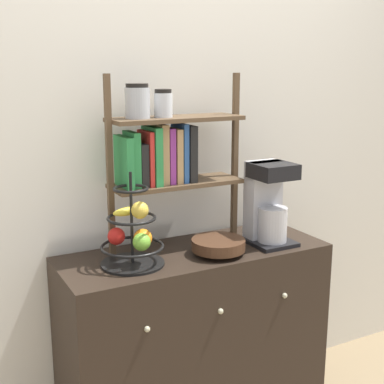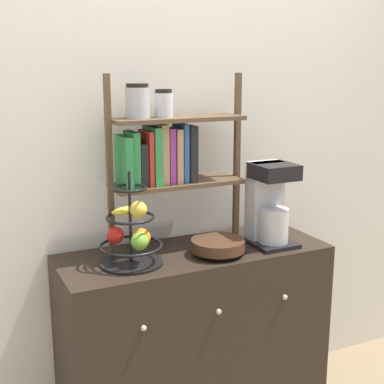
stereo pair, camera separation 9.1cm
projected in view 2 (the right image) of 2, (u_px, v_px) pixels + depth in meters
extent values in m
cube|color=silver|center=(170.00, 147.00, 2.49)|extent=(7.00, 0.05, 2.60)
cube|color=black|center=(194.00, 341.00, 2.45)|extent=(1.20, 0.44, 0.87)
sphere|color=#B2AD8C|center=(144.00, 328.00, 2.06)|extent=(0.02, 0.02, 0.02)
sphere|color=#B2AD8C|center=(219.00, 312.00, 2.20)|extent=(0.02, 0.02, 0.02)
sphere|color=#B2AD8C|center=(285.00, 297.00, 2.33)|extent=(0.02, 0.02, 0.02)
cube|color=black|center=(271.00, 243.00, 2.43)|extent=(0.19, 0.22, 0.02)
cube|color=#B7B7BC|center=(265.00, 200.00, 2.44)|extent=(0.16, 0.09, 0.36)
cylinder|color=#B7B7BC|center=(274.00, 225.00, 2.40)|extent=(0.13, 0.13, 0.16)
cube|color=black|center=(274.00, 172.00, 2.35)|extent=(0.18, 0.17, 0.07)
cylinder|color=black|center=(131.00, 263.00, 2.20)|extent=(0.26, 0.26, 0.01)
cylinder|color=black|center=(130.00, 217.00, 2.15)|extent=(0.01, 0.01, 0.38)
torus|color=black|center=(131.00, 246.00, 2.18)|extent=(0.26, 0.26, 0.01)
torus|color=black|center=(130.00, 217.00, 2.15)|extent=(0.20, 0.20, 0.01)
torus|color=black|center=(129.00, 188.00, 2.12)|extent=(0.14, 0.14, 0.01)
sphere|color=red|center=(115.00, 235.00, 2.20)|extent=(0.07, 0.07, 0.07)
sphere|color=#6BAD33|center=(140.00, 241.00, 2.12)|extent=(0.07, 0.07, 0.07)
sphere|color=orange|center=(141.00, 237.00, 2.16)|extent=(0.08, 0.08, 0.08)
ellipsoid|color=yellow|center=(128.00, 210.00, 2.17)|extent=(0.15, 0.06, 0.04)
sphere|color=gold|center=(138.00, 210.00, 2.13)|extent=(0.07, 0.07, 0.07)
cylinder|color=#422819|center=(218.00, 252.00, 2.30)|extent=(0.13, 0.13, 0.02)
cylinder|color=#422819|center=(218.00, 245.00, 2.30)|extent=(0.23, 0.23, 0.05)
cube|color=brown|center=(110.00, 168.00, 2.20)|extent=(0.02, 0.02, 0.76)
cube|color=brown|center=(237.00, 158.00, 2.46)|extent=(0.02, 0.02, 0.76)
cube|color=brown|center=(177.00, 183.00, 2.35)|extent=(0.58, 0.20, 0.02)
cube|color=brown|center=(176.00, 119.00, 2.29)|extent=(0.58, 0.20, 0.02)
cube|color=#2D8C47|center=(124.00, 161.00, 2.22)|extent=(0.03, 0.16, 0.21)
cube|color=#2D8C47|center=(132.00, 159.00, 2.24)|extent=(0.03, 0.14, 0.23)
cube|color=black|center=(140.00, 164.00, 2.26)|extent=(0.03, 0.13, 0.18)
cube|color=red|center=(146.00, 158.00, 2.26)|extent=(0.02, 0.14, 0.23)
cube|color=#2D8C47|center=(152.00, 155.00, 2.27)|extent=(0.03, 0.16, 0.25)
cube|color=tan|center=(161.00, 154.00, 2.29)|extent=(0.03, 0.12, 0.25)
cube|color=#8C338C|center=(168.00, 155.00, 2.30)|extent=(0.03, 0.13, 0.24)
cube|color=tan|center=(174.00, 155.00, 2.32)|extent=(0.03, 0.13, 0.23)
cube|color=#2D599E|center=(181.00, 152.00, 2.33)|extent=(0.02, 0.13, 0.25)
cube|color=black|center=(187.00, 153.00, 2.34)|extent=(0.03, 0.15, 0.25)
cylinder|color=#ADB2B7|center=(138.00, 103.00, 2.20)|extent=(0.10, 0.10, 0.13)
cylinder|color=black|center=(137.00, 85.00, 2.18)|extent=(0.09, 0.09, 0.02)
cylinder|color=silver|center=(164.00, 105.00, 2.25)|extent=(0.08, 0.08, 0.10)
cylinder|color=black|center=(164.00, 91.00, 2.23)|extent=(0.07, 0.07, 0.02)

